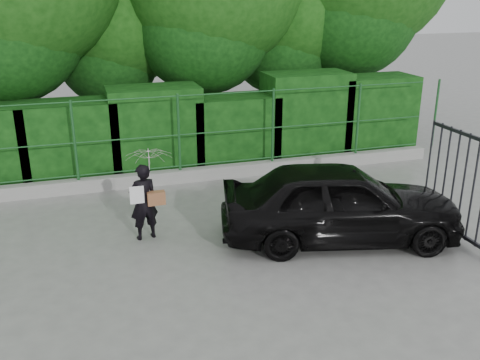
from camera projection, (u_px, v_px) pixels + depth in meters
name	position (u px, v px, depth m)	size (l,w,h in m)	color
ground	(211.00, 277.00, 8.49)	(80.00, 80.00, 0.00)	gray
kerb	(164.00, 178.00, 12.49)	(14.00, 0.25, 0.30)	#9E9E99
fence	(171.00, 133.00, 12.19)	(14.13, 0.06, 1.80)	#1C5124
hedge	(160.00, 131.00, 13.13)	(14.20, 1.20, 2.27)	black
woman	(148.00, 180.00, 9.51)	(0.85, 0.85, 1.68)	black
car	(340.00, 202.00, 9.54)	(1.71, 4.24, 1.45)	black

